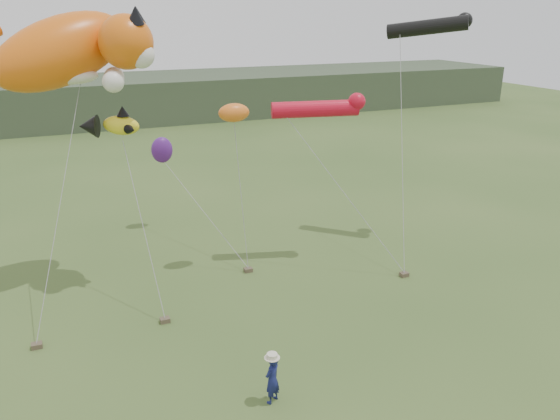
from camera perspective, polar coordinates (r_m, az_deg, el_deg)
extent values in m
plane|color=#385123|center=(15.80, 0.41, -18.92)|extent=(120.00, 120.00, 0.00)
cube|color=#2D3D28|center=(57.06, -18.14, 10.93)|extent=(90.00, 12.00, 4.00)
imported|color=#151B51|center=(15.21, -0.81, -17.27)|extent=(0.62, 0.56, 1.42)
cube|color=brown|center=(19.21, -24.06, -12.80)|extent=(0.32, 0.26, 0.17)
cube|color=brown|center=(19.30, -11.93, -11.18)|extent=(0.32, 0.26, 0.17)
cube|color=brown|center=(22.47, 12.85, -6.58)|extent=(0.32, 0.26, 0.17)
cube|color=brown|center=(22.32, -3.35, -6.26)|extent=(0.32, 0.26, 0.17)
ellipsoid|color=orange|center=(21.03, -21.89, 15.16)|extent=(5.86, 3.81, 3.70)
sphere|color=orange|center=(20.16, -15.80, 16.55)|extent=(1.86, 1.86, 1.86)
cone|color=black|center=(19.68, -14.88, 19.13)|extent=(0.58, 0.71, 0.70)
cone|color=black|center=(20.73, -14.75, 19.15)|extent=(0.58, 0.67, 0.66)
sphere|color=white|center=(19.94, -14.34, 15.45)|extent=(0.93, 0.93, 0.93)
ellipsoid|color=white|center=(20.80, -20.98, 12.93)|extent=(1.82, 0.91, 0.57)
sphere|color=white|center=(19.57, -17.03, 12.69)|extent=(0.72, 0.72, 0.72)
sphere|color=white|center=(21.02, -16.94, 13.14)|extent=(0.72, 0.72, 0.72)
ellipsoid|color=yellow|center=(20.35, -16.26, 8.48)|extent=(1.44, 0.98, 0.80)
cone|color=black|center=(20.52, -19.41, 8.24)|extent=(0.88, 0.99, 0.82)
cone|color=black|center=(20.27, -16.14, 9.90)|extent=(0.46, 0.46, 0.36)
cone|color=black|center=(19.95, -15.28, 8.10)|extent=(0.48, 0.51, 0.36)
cone|color=black|center=(20.84, -15.65, 8.54)|extent=(0.48, 0.51, 0.36)
cylinder|color=black|center=(25.33, 15.11, 17.96)|extent=(2.92, 2.77, 1.03)
sphere|color=black|center=(25.85, 18.72, 18.24)|extent=(0.67, 0.67, 0.67)
cylinder|color=red|center=(22.03, 3.68, 10.49)|extent=(3.51, 1.60, 0.71)
sphere|color=red|center=(22.25, 8.03, 11.16)|extent=(0.69, 0.69, 0.69)
ellipsoid|color=orange|center=(21.13, -4.84, 10.10)|extent=(1.22, 0.71, 0.71)
ellipsoid|color=#4F1A79|center=(26.46, -12.23, 6.15)|extent=(1.01, 0.67, 1.23)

